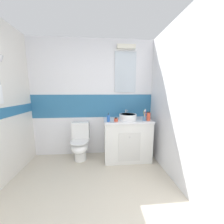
# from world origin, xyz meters

# --- Properties ---
(ground_plane) EXTENTS (3.20, 3.48, 0.04)m
(ground_plane) POSITION_xyz_m (0.00, 1.20, -0.02)
(ground_plane) COLOR beige
(wall_back_tiled) EXTENTS (3.20, 0.20, 2.50)m
(wall_back_tiled) POSITION_xyz_m (0.01, 2.45, 1.26)
(wall_back_tiled) COLOR white
(wall_back_tiled) RESTS_ON ground_plane
(wall_right_plain) EXTENTS (0.10, 3.48, 2.50)m
(wall_right_plain) POSITION_xyz_m (1.35, 1.20, 1.25)
(wall_right_plain) COLOR white
(wall_right_plain) RESTS_ON ground_plane
(vanity_cabinet) EXTENTS (0.95, 0.58, 0.85)m
(vanity_cabinet) POSITION_xyz_m (0.70, 2.12, 0.43)
(vanity_cabinet) COLOR silver
(vanity_cabinet) RESTS_ON ground_plane
(sink_basin) EXTENTS (0.36, 0.40, 0.18)m
(sink_basin) POSITION_xyz_m (0.71, 2.12, 0.91)
(sink_basin) COLOR white
(sink_basin) RESTS_ON vanity_cabinet
(toilet) EXTENTS (0.37, 0.50, 0.78)m
(toilet) POSITION_xyz_m (-0.28, 2.16, 0.36)
(toilet) COLOR white
(toilet) RESTS_ON ground_plane
(toothbrush_cup) EXTENTS (0.06, 0.06, 0.23)m
(toothbrush_cup) POSITION_xyz_m (1.01, 1.96, 0.91)
(toothbrush_cup) COLOR #4C7299
(toothbrush_cup) RESTS_ON vanity_cabinet
(soap_dispenser) EXTENTS (0.06, 0.06, 0.17)m
(soap_dispenser) POSITION_xyz_m (0.30, 1.95, 0.91)
(soap_dispenser) COLOR #2659B2
(soap_dispenser) RESTS_ON vanity_cabinet
(hair_gel_jar) EXTENTS (0.07, 0.07, 0.08)m
(hair_gel_jar) POSITION_xyz_m (0.45, 1.95, 0.88)
(hair_gel_jar) COLOR #D84C33
(hair_gel_jar) RESTS_ON vanity_cabinet
(mouthwash_bottle) EXTENTS (0.08, 0.08, 0.18)m
(mouthwash_bottle) POSITION_xyz_m (1.09, 1.97, 0.93)
(mouthwash_bottle) COLOR #D84C33
(mouthwash_bottle) RESTS_ON vanity_cabinet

